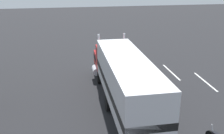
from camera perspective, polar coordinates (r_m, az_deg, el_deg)
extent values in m
plane|color=#232326|center=(23.79, 0.09, -2.47)|extent=(120.00, 120.00, 0.00)
cube|color=silver|center=(24.00, 8.68, -2.50)|extent=(4.40, 0.24, 0.01)
cube|color=silver|center=(25.89, 13.31, -1.13)|extent=(4.40, 0.30, 0.01)
cube|color=silver|center=(24.48, 20.42, -3.11)|extent=(4.40, 0.45, 0.01)
cube|color=#B21919|center=(24.12, -0.99, 2.14)|extent=(1.85, 2.54, 1.20)
cube|color=#B21919|center=(22.46, -0.36, 2.13)|extent=(1.45, 2.53, 2.20)
cube|color=silver|center=(25.01, -1.32, 2.78)|extent=(0.13, 2.10, 1.08)
cube|color=black|center=(24.10, -0.99, 2.27)|extent=(1.85, 2.58, 0.36)
cylinder|color=silver|center=(21.62, -3.00, 3.06)|extent=(0.18, 0.18, 3.40)
cylinder|color=silver|center=(21.97, 2.71, 3.34)|extent=(0.18, 0.18, 3.40)
cube|color=silver|center=(16.42, 3.33, -2.67)|extent=(10.55, 2.83, 2.80)
cube|color=black|center=(16.58, 3.30, -4.01)|extent=(10.55, 2.87, 0.44)
cylinder|color=silver|center=(23.10, -3.70, -0.69)|extent=(1.31, 0.67, 0.64)
cylinder|color=black|center=(24.64, -3.61, -0.34)|extent=(1.11, 0.32, 1.10)
cylinder|color=black|center=(24.95, 1.42, -0.04)|extent=(1.11, 0.32, 1.10)
cylinder|color=black|center=(22.50, -2.94, -2.33)|extent=(1.11, 0.32, 1.10)
cylinder|color=black|center=(22.85, 2.54, -1.97)|extent=(1.11, 0.32, 1.10)
cylinder|color=black|center=(18.05, -0.97, -8.17)|extent=(1.11, 0.32, 1.10)
cylinder|color=black|center=(18.48, 5.84, -7.58)|extent=(1.11, 0.32, 1.10)
cylinder|color=black|center=(18.72, 11.16, -7.99)|extent=(0.18, 0.18, 0.82)
cylinder|color=black|center=(18.82, 10.89, -7.80)|extent=(0.18, 0.18, 0.82)
cylinder|color=gray|center=(18.46, 11.16, -5.97)|extent=(0.34, 0.34, 0.58)
sphere|color=tan|center=(18.29, 11.25, -4.83)|extent=(0.23, 0.23, 0.23)
cube|color=black|center=(18.56, 11.68, -5.76)|extent=(0.29, 0.22, 0.36)
cylinder|color=silver|center=(15.80, 21.87, -13.23)|extent=(0.29, 0.13, 0.69)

